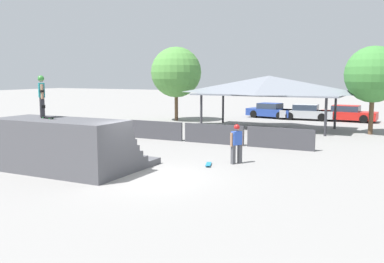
# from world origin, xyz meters

# --- Properties ---
(ground_plane) EXTENTS (160.00, 160.00, 0.00)m
(ground_plane) POSITION_xyz_m (0.00, 0.00, 0.00)
(ground_plane) COLOR gray
(quarter_pipe_ramp) EXTENTS (5.28, 4.09, 2.01)m
(quarter_pipe_ramp) POSITION_xyz_m (-3.43, -0.28, 0.88)
(quarter_pipe_ramp) COLOR #4C4C51
(quarter_pipe_ramp) RESTS_ON ground
(skater_on_deck) EXTENTS (0.63, 0.56, 1.64)m
(skater_on_deck) POSITION_xyz_m (-4.49, -0.40, 2.96)
(skater_on_deck) COLOR #2D2D33
(skater_on_deck) RESTS_ON quarter_pipe_ramp
(skateboard_on_deck) EXTENTS (0.79, 0.39, 0.09)m
(skateboard_on_deck) POSITION_xyz_m (-3.99, -0.60, 2.07)
(skateboard_on_deck) COLOR green
(skateboard_on_deck) RESTS_ON quarter_pipe_ramp
(bystander_walking) EXTENTS (0.42, 0.61, 1.65)m
(bystander_walking) POSITION_xyz_m (2.05, 3.76, 0.97)
(bystander_walking) COLOR #4C4C51
(bystander_walking) RESTS_ON ground
(skateboard_on_ground) EXTENTS (0.48, 0.86, 0.09)m
(skateboard_on_ground) POSITION_xyz_m (1.18, 2.86, 0.06)
(skateboard_on_ground) COLOR silver
(skateboard_on_ground) RESTS_ON ground
(barrier_fence) EXTENTS (10.65, 0.12, 1.05)m
(barrier_fence) POSITION_xyz_m (-0.88, 8.12, 0.53)
(barrier_fence) COLOR #3D3D42
(barrier_fence) RESTS_ON ground
(pavilion_shelter) EXTENTS (9.74, 4.64, 3.63)m
(pavilion_shelter) POSITION_xyz_m (-0.14, 15.77, 2.96)
(pavilion_shelter) COLOR #2D2D33
(pavilion_shelter) RESTS_ON ground
(tree_beside_pavilion) EXTENTS (4.03, 4.03, 5.91)m
(tree_beside_pavilion) POSITION_xyz_m (-8.31, 17.64, 3.89)
(tree_beside_pavilion) COLOR brown
(tree_beside_pavilion) RESTS_ON ground
(tree_far_back) EXTENTS (3.47, 3.47, 5.44)m
(tree_far_back) POSITION_xyz_m (6.40, 15.84, 3.70)
(tree_far_back) COLOR brown
(tree_far_back) RESTS_ON ground
(parked_car_blue) EXTENTS (4.29, 2.42, 1.27)m
(parked_car_blue) POSITION_xyz_m (-2.07, 23.14, 0.60)
(parked_car_blue) COLOR navy
(parked_car_blue) RESTS_ON ground
(parked_car_silver) EXTENTS (4.27, 1.90, 1.27)m
(parked_car_silver) POSITION_xyz_m (1.05, 22.89, 0.60)
(parked_car_silver) COLOR #A8AAAF
(parked_car_silver) RESTS_ON ground
(parked_car_red) EXTENTS (4.52, 1.98, 1.27)m
(parked_car_red) POSITION_xyz_m (4.16, 23.14, 0.60)
(parked_car_red) COLOR red
(parked_car_red) RESTS_ON ground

